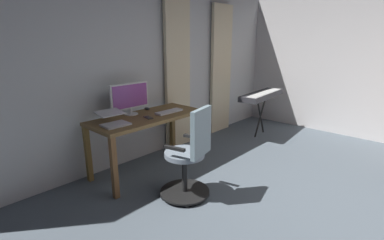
# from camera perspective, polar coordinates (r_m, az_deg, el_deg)

# --- Properties ---
(ground_plane) EXTENTS (7.61, 7.61, 0.00)m
(ground_plane) POSITION_cam_1_polar(r_m,az_deg,el_deg) (3.18, 31.61, -18.71)
(ground_plane) COLOR #525D67
(back_room_partition) EXTENTS (5.75, 0.10, 2.50)m
(back_room_partition) POSITION_cam_1_polar(r_m,az_deg,el_deg) (4.23, -7.89, 9.92)
(back_room_partition) COLOR silver
(back_room_partition) RESTS_ON ground
(curtain_left_panel) EXTENTS (0.54, 0.06, 2.30)m
(curtain_left_panel) POSITION_cam_1_polar(r_m,az_deg,el_deg) (5.26, 5.95, 10.04)
(curtain_left_panel) COLOR beige
(curtain_left_panel) RESTS_ON ground
(curtain_right_panel) EXTENTS (0.50, 0.06, 2.30)m
(curtain_right_panel) POSITION_cam_1_polar(r_m,az_deg,el_deg) (4.42, -2.97, 9.00)
(curtain_right_panel) COLOR beige
(curtain_right_panel) RESTS_ON ground
(desk) EXTENTS (1.49, 0.66, 0.75)m
(desk) POSITION_cam_1_polar(r_m,az_deg,el_deg) (3.66, -9.05, -0.59)
(desk) COLOR brown
(desk) RESTS_ON ground
(office_chair) EXTENTS (0.56, 0.56, 1.03)m
(office_chair) POSITION_cam_1_polar(r_m,az_deg,el_deg) (3.03, -0.44, -7.72)
(office_chair) COLOR black
(office_chair) RESTS_ON ground
(computer_monitor) EXTENTS (0.57, 0.18, 0.41)m
(computer_monitor) POSITION_cam_1_polar(r_m,az_deg,el_deg) (3.68, -12.59, 4.61)
(computer_monitor) COLOR white
(computer_monitor) RESTS_ON desk
(computer_keyboard) EXTENTS (0.40, 0.12, 0.02)m
(computer_keyboard) POSITION_cam_1_polar(r_m,az_deg,el_deg) (3.75, -4.72, 1.73)
(computer_keyboard) COLOR silver
(computer_keyboard) RESTS_ON desk
(laptop) EXTENTS (0.30, 0.34, 0.15)m
(laptop) POSITION_cam_1_polar(r_m,az_deg,el_deg) (3.30, -15.79, -0.03)
(laptop) COLOR silver
(laptop) RESTS_ON desk
(computer_mouse) EXTENTS (0.06, 0.10, 0.04)m
(computer_mouse) POSITION_cam_1_polar(r_m,az_deg,el_deg) (3.93, -9.20, 2.33)
(computer_mouse) COLOR #333338
(computer_mouse) RESTS_ON desk
(cell_phone_face_up) EXTENTS (0.09, 0.15, 0.01)m
(cell_phone_face_up) POSITION_cam_1_polar(r_m,az_deg,el_deg) (3.52, -8.95, 0.50)
(cell_phone_face_up) COLOR black
(cell_phone_face_up) RESTS_ON desk
(piano_keyboard) EXTENTS (1.24, 0.43, 0.80)m
(piano_keyboard) POSITION_cam_1_polar(r_m,az_deg,el_deg) (5.15, 14.16, 4.82)
(piano_keyboard) COLOR black
(piano_keyboard) RESTS_ON ground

